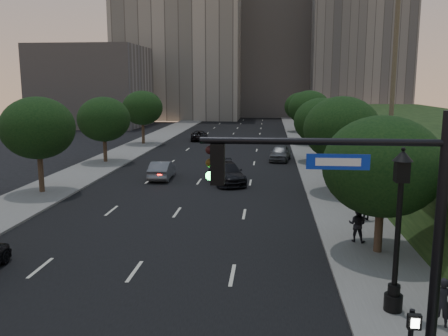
# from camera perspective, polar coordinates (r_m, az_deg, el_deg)

# --- Properties ---
(ground) EXTENTS (160.00, 160.00, 0.00)m
(ground) POSITION_cam_1_polar(r_m,az_deg,el_deg) (15.82, -15.98, -18.87)
(ground) COLOR black
(ground) RESTS_ON ground
(road_surface) EXTENTS (16.00, 140.00, 0.02)m
(road_surface) POSITION_cam_1_polar(r_m,az_deg,el_deg) (43.81, -1.68, 0.20)
(road_surface) COLOR black
(road_surface) RESTS_ON ground
(sidewalk_right) EXTENTS (4.50, 140.00, 0.15)m
(sidewalk_right) POSITION_cam_1_polar(r_m,az_deg,el_deg) (43.74, 11.77, 0.06)
(sidewalk_right) COLOR slate
(sidewalk_right) RESTS_ON ground
(sidewalk_left) EXTENTS (4.50, 140.00, 0.15)m
(sidewalk_left) POSITION_cam_1_polar(r_m,az_deg,el_deg) (46.19, -14.40, 0.48)
(sidewalk_left) COLOR slate
(sidewalk_left) RESTS_ON ground
(parapet_wall) EXTENTS (0.35, 90.00, 0.70)m
(parapet_wall) POSITION_cam_1_polar(r_m,az_deg,el_deg) (41.75, 16.73, 5.29)
(parapet_wall) COLOR slate
(parapet_wall) RESTS_ON embankment
(office_block_left) EXTENTS (26.00, 20.00, 32.00)m
(office_block_left) POSITION_cam_1_polar(r_m,az_deg,el_deg) (106.92, -5.18, 14.63)
(office_block_left) COLOR gray
(office_block_left) RESTS_ON ground
(office_block_mid) EXTENTS (22.00, 18.00, 26.00)m
(office_block_mid) POSITION_cam_1_polar(r_m,az_deg,el_deg) (114.95, 5.89, 12.80)
(office_block_mid) COLOR gray
(office_block_mid) RESTS_ON ground
(office_block_right) EXTENTS (20.00, 22.00, 36.00)m
(office_block_right) POSITION_cam_1_polar(r_m,az_deg,el_deg) (110.89, 15.64, 15.18)
(office_block_right) COLOR gray
(office_block_right) RESTS_ON ground
(office_block_filler) EXTENTS (18.00, 16.00, 14.00)m
(office_block_filler) POSITION_cam_1_polar(r_m,az_deg,el_deg) (88.56, -15.52, 9.41)
(office_block_filler) COLOR gray
(office_block_filler) RESTS_ON ground
(tree_right_a) EXTENTS (5.20, 5.20, 6.24)m
(tree_right_a) POSITION_cam_1_polar(r_m,az_deg,el_deg) (21.69, 18.52, 0.19)
(tree_right_a) COLOR #38281C
(tree_right_a) RESTS_ON ground
(tree_right_b) EXTENTS (5.20, 5.20, 6.74)m
(tree_right_b) POSITION_cam_1_polar(r_m,az_deg,el_deg) (33.33, 13.98, 4.59)
(tree_right_b) COLOR #38281C
(tree_right_b) RESTS_ON ground
(tree_right_c) EXTENTS (5.20, 5.20, 6.24)m
(tree_right_c) POSITION_cam_1_polar(r_m,az_deg,el_deg) (46.22, 11.61, 5.54)
(tree_right_c) COLOR #38281C
(tree_right_c) RESTS_ON ground
(tree_right_d) EXTENTS (5.20, 5.20, 6.74)m
(tree_right_d) POSITION_cam_1_polar(r_m,az_deg,el_deg) (60.10, 10.22, 7.07)
(tree_right_d) COLOR #38281C
(tree_right_d) RESTS_ON ground
(tree_right_e) EXTENTS (5.20, 5.20, 6.24)m
(tree_right_e) POSITION_cam_1_polar(r_m,az_deg,el_deg) (75.07, 9.28, 7.31)
(tree_right_e) COLOR #38281C
(tree_right_e) RESTS_ON ground
(tree_left_b) EXTENTS (5.00, 5.00, 6.71)m
(tree_left_b) POSITION_cam_1_polar(r_m,az_deg,el_deg) (34.70, -21.49, 4.49)
(tree_left_b) COLOR #38281C
(tree_left_b) RESTS_ON ground
(tree_left_c) EXTENTS (5.00, 5.00, 6.34)m
(tree_left_c) POSITION_cam_1_polar(r_m,az_deg,el_deg) (46.65, -14.27, 5.70)
(tree_left_c) COLOR #38281C
(tree_left_c) RESTS_ON ground
(tree_left_d) EXTENTS (5.00, 5.00, 6.71)m
(tree_left_d) POSITION_cam_1_polar(r_m,az_deg,el_deg) (59.98, -9.79, 7.14)
(tree_left_d) COLOR #38281C
(tree_left_d) RESTS_ON ground
(traffic_signal_mast) EXTENTS (5.68, 0.56, 7.00)m
(traffic_signal_mast) POSITION_cam_1_polar(r_m,az_deg,el_deg) (11.63, 19.08, -10.03)
(traffic_signal_mast) COLOR black
(traffic_signal_mast) RESTS_ON ground
(street_lamp) EXTENTS (0.64, 0.64, 5.62)m
(street_lamp) POSITION_cam_1_polar(r_m,az_deg,el_deg) (16.44, 20.13, -7.97)
(street_lamp) COLOR black
(street_lamp) RESTS_ON ground
(sedan_mid_left) EXTENTS (1.70, 4.49, 1.46)m
(sedan_mid_left) POSITION_cam_1_polar(r_m,az_deg,el_deg) (38.32, -7.46, -0.23)
(sedan_mid_left) COLOR slate
(sedan_mid_left) RESTS_ON ground
(sedan_far_left) EXTENTS (2.92, 5.08, 1.33)m
(sedan_far_left) POSITION_cam_1_polar(r_m,az_deg,el_deg) (63.92, -3.02, 3.93)
(sedan_far_left) COLOR black
(sedan_far_left) RESTS_ON ground
(sedan_near_right) EXTENTS (3.71, 5.85, 1.58)m
(sedan_near_right) POSITION_cam_1_polar(r_m,az_deg,el_deg) (36.40, 0.30, -0.59)
(sedan_near_right) COLOR black
(sedan_near_right) RESTS_ON ground
(sedan_far_right) EXTENTS (2.43, 4.73, 1.54)m
(sedan_far_right) POSITION_cam_1_polar(r_m,az_deg,el_deg) (47.32, 6.76, 1.81)
(sedan_far_right) COLOR #55585C
(sedan_far_right) RESTS_ON ground
(pedestrian_a) EXTENTS (0.66, 0.52, 1.58)m
(pedestrian_a) POSITION_cam_1_polar(r_m,az_deg,el_deg) (16.57, 24.74, -14.43)
(pedestrian_a) COLOR black
(pedestrian_a) RESTS_ON sidewalk_right
(pedestrian_b) EXTENTS (1.01, 0.91, 1.70)m
(pedestrian_b) POSITION_cam_1_polar(r_m,az_deg,el_deg) (23.44, 15.74, -6.52)
(pedestrian_b) COLOR black
(pedestrian_b) RESTS_ON sidewalk_right
(pedestrian_c) EXTENTS (1.10, 0.85, 1.73)m
(pedestrian_c) POSITION_cam_1_polar(r_m,az_deg,el_deg) (27.11, 16.74, -4.29)
(pedestrian_c) COLOR black
(pedestrian_c) RESTS_ON sidewalk_right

